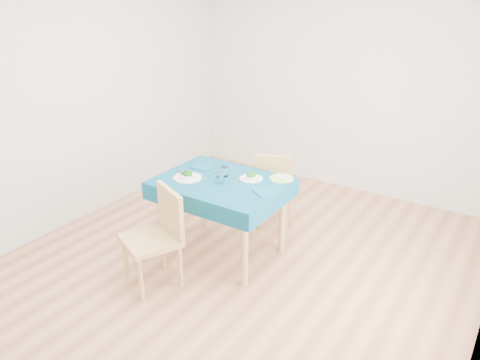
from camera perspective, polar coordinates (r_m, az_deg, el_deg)
The scene contains 16 objects.
room_shell at distance 3.86m, azimuth -0.00°, elevation 6.83°, with size 4.02×4.52×2.73m.
table at distance 4.42m, azimuth -2.21°, elevation -4.60°, with size 1.14×0.87×0.76m, color navy.
chair_near at distance 3.97m, azimuth -10.97°, elevation -5.78°, with size 0.43×0.47×1.08m, color tan.
chair_far at distance 4.91m, azimuth 4.35°, elevation -0.61°, with size 0.37×0.41×0.93m, color tan.
bowl_near at distance 4.31m, azimuth -6.38°, elevation 0.65°, with size 0.26×0.26×0.08m, color white, non-canonical shape.
bowl_far at distance 4.27m, azimuth 1.38°, elevation 0.49°, with size 0.21×0.21×0.06m, color white, non-canonical shape.
fork_near at distance 4.42m, azimuth -7.77°, elevation 0.66°, with size 0.03×0.20×0.00m, color silver.
knife_near at distance 4.27m, azimuth -4.91°, elevation -0.04°, with size 0.01×0.19×0.00m, color silver.
fork_far at distance 4.29m, azimuth -0.14°, elevation 0.15°, with size 0.02×0.18×0.00m, color silver.
knife_far at distance 4.08m, azimuth 2.90°, elevation -1.07°, with size 0.02×0.20×0.00m, color silver.
napkin_near at distance 4.55m, azimuth -4.62°, elevation 1.53°, with size 0.20×0.14×0.01m, color navy.
napkin_far at distance 4.00m, azimuth 3.01°, elevation -1.57°, with size 0.20×0.14×0.01m, color navy.
tumbler_center at distance 4.33m, azimuth -1.94°, elevation 1.01°, with size 0.07×0.07×0.09m, color white.
tumbler_side at distance 4.18m, azimuth -2.51°, elevation 0.26°, with size 0.08×0.08×0.10m, color white.
side_plate at distance 4.30m, azimuth 5.09°, elevation 0.20°, with size 0.22×0.22×0.01m, color #9ED467.
bread_slice at distance 4.30m, azimuth 5.10°, elevation 0.37°, with size 0.11×0.11×0.02m, color beige.
Camera 1 is at (2.04, -3.10, 2.41)m, focal length 35.00 mm.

